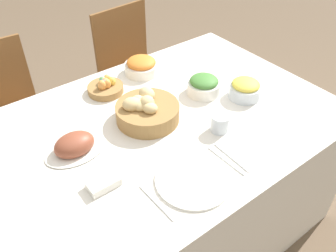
{
  "coord_description": "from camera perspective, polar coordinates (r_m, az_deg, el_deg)",
  "views": [
    {
      "loc": [
        -0.69,
        -0.98,
        1.72
      ],
      "look_at": [
        -0.01,
        -0.08,
        0.79
      ],
      "focal_mm": 38.0,
      "sensor_mm": 36.0,
      "label": 1
    }
  ],
  "objects": [
    {
      "name": "ground_plane",
      "position": [
        2.1,
        -1.18,
        -15.58
      ],
      "size": [
        12.0,
        12.0,
        0.0
      ],
      "primitive_type": "plane",
      "color": "brown"
    },
    {
      "name": "dining_table",
      "position": [
        1.81,
        -1.34,
        -8.77
      ],
      "size": [
        1.6,
        1.07,
        0.75
      ],
      "color": "white",
      "rests_on": "ground"
    },
    {
      "name": "chair_far_left",
      "position": [
        2.23,
        -24.43,
        1.55
      ],
      "size": [
        0.43,
        0.43,
        0.87
      ],
      "rotation": [
        0.0,
        0.0,
        -0.03
      ],
      "color": "brown",
      "rests_on": "ground"
    },
    {
      "name": "chair_far_right",
      "position": [
        2.48,
        -5.46,
        9.16
      ],
      "size": [
        0.45,
        0.45,
        0.87
      ],
      "rotation": [
        0.0,
        0.0,
        0.09
      ],
      "color": "brown",
      "rests_on": "ground"
    },
    {
      "name": "bread_basket",
      "position": [
        1.54,
        -3.5,
        2.56
      ],
      "size": [
        0.28,
        0.28,
        0.13
      ],
      "color": "#9E7542",
      "rests_on": "dining_table"
    },
    {
      "name": "egg_basket",
      "position": [
        1.75,
        -9.98,
        6.22
      ],
      "size": [
        0.17,
        0.17,
        0.08
      ],
      "color": "#9E7542",
      "rests_on": "dining_table"
    },
    {
      "name": "ham_platter",
      "position": [
        1.44,
        -14.75,
        -3.05
      ],
      "size": [
        0.25,
        0.18,
        0.09
      ],
      "color": "white",
      "rests_on": "dining_table"
    },
    {
      "name": "green_salad_bowl",
      "position": [
        1.72,
        5.75,
        6.52
      ],
      "size": [
        0.16,
        0.16,
        0.09
      ],
      "color": "white",
      "rests_on": "dining_table"
    },
    {
      "name": "pineapple_bowl",
      "position": [
        1.72,
        12.27,
        5.85
      ],
      "size": [
        0.15,
        0.15,
        0.09
      ],
      "color": "silver",
      "rests_on": "dining_table"
    },
    {
      "name": "carrot_bowl",
      "position": [
        1.87,
        -4.3,
        9.58
      ],
      "size": [
        0.18,
        0.18,
        0.09
      ],
      "color": "white",
      "rests_on": "dining_table"
    },
    {
      "name": "dinner_plate",
      "position": [
        1.3,
        4.07,
        -8.6
      ],
      "size": [
        0.28,
        0.28,
        0.01
      ],
      "color": "white",
      "rests_on": "dining_table"
    },
    {
      "name": "fork",
      "position": [
        1.24,
        -1.88,
        -12.14
      ],
      "size": [
        0.01,
        0.19,
        0.0
      ],
      "rotation": [
        0.0,
        0.0,
        0.02
      ],
      "color": "silver",
      "rests_on": "dining_table"
    },
    {
      "name": "knife",
      "position": [
        1.39,
        9.27,
        -5.5
      ],
      "size": [
        0.01,
        0.19,
        0.0
      ],
      "rotation": [
        0.0,
        0.0,
        0.02
      ],
      "color": "silver",
      "rests_on": "dining_table"
    },
    {
      "name": "spoon",
      "position": [
        1.41,
        10.14,
        -4.96
      ],
      "size": [
        0.01,
        0.19,
        0.0
      ],
      "rotation": [
        0.0,
        0.0,
        -0.02
      ],
      "color": "silver",
      "rests_on": "dining_table"
    },
    {
      "name": "drinking_cup",
      "position": [
        1.5,
        8.31,
        0.46
      ],
      "size": [
        0.08,
        0.08,
        0.08
      ],
      "color": "silver",
      "rests_on": "dining_table"
    },
    {
      "name": "butter_dish",
      "position": [
        1.3,
        -10.35,
        -8.99
      ],
      "size": [
        0.12,
        0.07,
        0.03
      ],
      "color": "white",
      "rests_on": "dining_table"
    }
  ]
}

